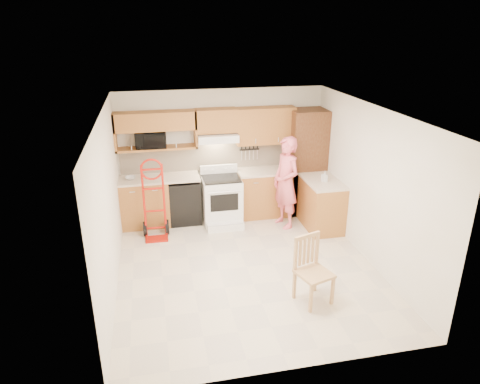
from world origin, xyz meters
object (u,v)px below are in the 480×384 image
object	(u,v)px
hand_truck	(154,203)
dining_chair	(314,271)
range	(222,197)
person	(286,183)
microwave	(151,139)

from	to	relation	value
hand_truck	dining_chair	xyz separation A→B (m)	(2.09, -2.42, -0.19)
range	person	bearing A→B (deg)	-17.09
microwave	person	size ratio (longest dim) A/B	0.32
person	microwave	bearing A→B (deg)	-124.19
person	hand_truck	distance (m)	2.44
microwave	range	size ratio (longest dim) A/B	0.52
person	dining_chair	xyz separation A→B (m)	(-0.34, -2.42, -0.39)
range	dining_chair	bearing A→B (deg)	-73.73
range	hand_truck	xyz separation A→B (m)	(-1.28, -0.35, 0.14)
person	hand_truck	bearing A→B (deg)	-107.17
range	microwave	bearing A→B (deg)	163.05
person	dining_chair	world-z (taller)	person
range	hand_truck	world-z (taller)	hand_truck
range	person	xyz separation A→B (m)	(1.15, -0.35, 0.34)
person	dining_chair	size ratio (longest dim) A/B	1.81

